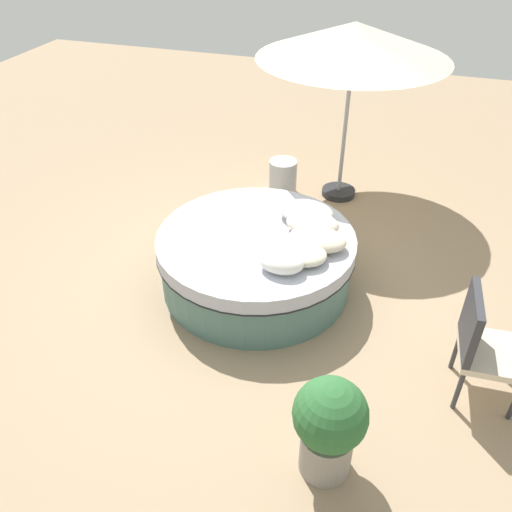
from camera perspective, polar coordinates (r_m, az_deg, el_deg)
ground_plane at (r=5.55m, az=0.00°, el=-3.05°), size 16.00×16.00×0.00m
round_bed at (r=5.35m, az=0.00°, el=-0.46°), size 1.99×1.99×0.61m
throw_pillow_0 at (r=4.68m, az=2.77°, el=-0.64°), size 0.41×0.29×0.19m
throw_pillow_1 at (r=4.83m, az=5.08°, el=0.25°), size 0.45×0.37×0.15m
throw_pillow_2 at (r=5.01m, az=6.65°, el=1.77°), size 0.55×0.38×0.17m
throw_pillow_3 at (r=5.21m, az=6.13°, el=3.47°), size 0.53×0.36×0.20m
throw_pillow_4 at (r=5.42m, az=5.42°, el=4.80°), size 0.56×0.39×0.18m
patio_chair at (r=4.49m, az=23.23°, el=-8.47°), size 0.53×0.55×0.98m
patio_umbrella at (r=6.49m, az=10.57°, el=21.82°), size 2.24×2.24×2.18m
planter at (r=3.77m, az=7.91°, el=-17.63°), size 0.52×0.52×0.85m
side_table at (r=7.09m, az=2.91°, el=8.56°), size 0.37×0.37×0.45m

